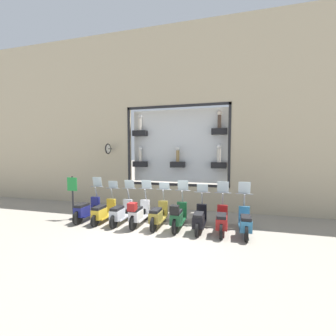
{
  "coord_description": "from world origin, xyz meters",
  "views": [
    {
      "loc": [
        -7.14,
        -2.46,
        2.78
      ],
      "look_at": [
        2.04,
        0.04,
        2.09
      ],
      "focal_mm": 24.0,
      "sensor_mm": 36.0,
      "label": 1
    }
  ],
  "objects_px": {
    "scooter_navy_8": "(86,210)",
    "scooter_red_1": "(222,221)",
    "scooter_olive_4": "(158,215)",
    "shop_sign_post": "(73,196)",
    "scooter_green_3": "(178,216)",
    "scooter_white_5": "(138,213)",
    "scooter_silver_6": "(121,213)",
    "scooter_black_2": "(199,219)",
    "scooter_yellow_7": "(103,212)",
    "scooter_teal_0": "(245,222)"
  },
  "relations": [
    {
      "from": "scooter_black_2",
      "to": "scooter_green_3",
      "type": "distance_m",
      "value": 0.77
    },
    {
      "from": "scooter_black_2",
      "to": "scooter_white_5",
      "type": "relative_size",
      "value": 0.99
    },
    {
      "from": "scooter_olive_4",
      "to": "shop_sign_post",
      "type": "xyz_separation_m",
      "value": [
        -0.0,
        3.68,
        0.53
      ]
    },
    {
      "from": "scooter_red_1",
      "to": "shop_sign_post",
      "type": "relative_size",
      "value": 1.01
    },
    {
      "from": "scooter_silver_6",
      "to": "scooter_navy_8",
      "type": "xyz_separation_m",
      "value": [
        0.01,
        1.52,
        0.02
      ]
    },
    {
      "from": "scooter_navy_8",
      "to": "shop_sign_post",
      "type": "bearing_deg",
      "value": 90.39
    },
    {
      "from": "scooter_navy_8",
      "to": "scooter_black_2",
      "type": "bearing_deg",
      "value": -90.11
    },
    {
      "from": "scooter_olive_4",
      "to": "scooter_black_2",
      "type": "bearing_deg",
      "value": -90.25
    },
    {
      "from": "scooter_black_2",
      "to": "scooter_navy_8",
      "type": "bearing_deg",
      "value": 89.89
    },
    {
      "from": "scooter_silver_6",
      "to": "scooter_navy_8",
      "type": "relative_size",
      "value": 1.0
    },
    {
      "from": "scooter_olive_4",
      "to": "scooter_green_3",
      "type": "bearing_deg",
      "value": -94.18
    },
    {
      "from": "scooter_olive_4",
      "to": "scooter_silver_6",
      "type": "bearing_deg",
      "value": 90.11
    },
    {
      "from": "scooter_silver_6",
      "to": "shop_sign_post",
      "type": "bearing_deg",
      "value": 89.97
    },
    {
      "from": "scooter_silver_6",
      "to": "scooter_yellow_7",
      "type": "relative_size",
      "value": 1.01
    },
    {
      "from": "scooter_navy_8",
      "to": "scooter_white_5",
      "type": "bearing_deg",
      "value": -91.49
    },
    {
      "from": "scooter_yellow_7",
      "to": "shop_sign_post",
      "type": "relative_size",
      "value": 1.0
    },
    {
      "from": "scooter_black_2",
      "to": "scooter_yellow_7",
      "type": "height_order",
      "value": "scooter_black_2"
    },
    {
      "from": "scooter_green_3",
      "to": "scooter_silver_6",
      "type": "relative_size",
      "value": 1.01
    },
    {
      "from": "scooter_olive_4",
      "to": "scooter_white_5",
      "type": "distance_m",
      "value": 0.76
    },
    {
      "from": "scooter_black_2",
      "to": "scooter_green_3",
      "type": "xyz_separation_m",
      "value": [
        -0.05,
        0.76,
        0.07
      ]
    },
    {
      "from": "scooter_teal_0",
      "to": "scooter_red_1",
      "type": "height_order",
      "value": "scooter_teal_0"
    },
    {
      "from": "scooter_navy_8",
      "to": "scooter_red_1",
      "type": "bearing_deg",
      "value": -90.03
    },
    {
      "from": "scooter_black_2",
      "to": "scooter_silver_6",
      "type": "relative_size",
      "value": 1.0
    },
    {
      "from": "scooter_green_3",
      "to": "scooter_olive_4",
      "type": "height_order",
      "value": "scooter_green_3"
    },
    {
      "from": "scooter_teal_0",
      "to": "shop_sign_post",
      "type": "bearing_deg",
      "value": 90.01
    },
    {
      "from": "scooter_teal_0",
      "to": "scooter_black_2",
      "type": "bearing_deg",
      "value": 90.23
    },
    {
      "from": "scooter_yellow_7",
      "to": "scooter_teal_0",
      "type": "bearing_deg",
      "value": -89.91
    },
    {
      "from": "scooter_black_2",
      "to": "scooter_olive_4",
      "type": "xyz_separation_m",
      "value": [
        0.01,
        1.52,
        0.02
      ]
    },
    {
      "from": "scooter_red_1",
      "to": "scooter_silver_6",
      "type": "relative_size",
      "value": 1.0
    },
    {
      "from": "scooter_black_2",
      "to": "scooter_red_1",
      "type": "bearing_deg",
      "value": -89.52
    },
    {
      "from": "scooter_red_1",
      "to": "scooter_black_2",
      "type": "xyz_separation_m",
      "value": [
        -0.01,
        0.76,
        -0.02
      ]
    },
    {
      "from": "scooter_green_3",
      "to": "scooter_white_5",
      "type": "bearing_deg",
      "value": 90.05
    },
    {
      "from": "scooter_yellow_7",
      "to": "scooter_olive_4",
      "type": "bearing_deg",
      "value": -89.79
    },
    {
      "from": "scooter_navy_8",
      "to": "shop_sign_post",
      "type": "relative_size",
      "value": 1.01
    },
    {
      "from": "scooter_silver_6",
      "to": "scooter_teal_0",
      "type": "bearing_deg",
      "value": -89.97
    },
    {
      "from": "scooter_white_5",
      "to": "shop_sign_post",
      "type": "relative_size",
      "value": 1.01
    },
    {
      "from": "scooter_red_1",
      "to": "scooter_white_5",
      "type": "xyz_separation_m",
      "value": [
        -0.06,
        3.04,
        0.05
      ]
    },
    {
      "from": "scooter_olive_4",
      "to": "scooter_teal_0",
      "type": "bearing_deg",
      "value": -90.01
    },
    {
      "from": "scooter_green_3",
      "to": "scooter_black_2",
      "type": "bearing_deg",
      "value": -86.32
    },
    {
      "from": "scooter_green_3",
      "to": "scooter_navy_8",
      "type": "xyz_separation_m",
      "value": [
        0.06,
        3.81,
        -0.04
      ]
    },
    {
      "from": "scooter_teal_0",
      "to": "scooter_black_2",
      "type": "xyz_separation_m",
      "value": [
        -0.01,
        1.52,
        -0.01
      ]
    },
    {
      "from": "scooter_teal_0",
      "to": "shop_sign_post",
      "type": "distance_m",
      "value": 6.74
    },
    {
      "from": "scooter_teal_0",
      "to": "scooter_silver_6",
      "type": "xyz_separation_m",
      "value": [
        -0.0,
        4.57,
        -0.0
      ]
    },
    {
      "from": "scooter_black_2",
      "to": "scooter_yellow_7",
      "type": "bearing_deg",
      "value": 90.03
    },
    {
      "from": "scooter_red_1",
      "to": "scooter_white_5",
      "type": "bearing_deg",
      "value": 91.07
    },
    {
      "from": "scooter_black_2",
      "to": "scooter_olive_4",
      "type": "distance_m",
      "value": 1.52
    },
    {
      "from": "scooter_white_5",
      "to": "scooter_yellow_7",
      "type": "relative_size",
      "value": 1.01
    },
    {
      "from": "scooter_navy_8",
      "to": "shop_sign_post",
      "type": "distance_m",
      "value": 0.82
    },
    {
      "from": "scooter_red_1",
      "to": "scooter_olive_4",
      "type": "bearing_deg",
      "value": 89.99
    },
    {
      "from": "scooter_red_1",
      "to": "scooter_white_5",
      "type": "height_order",
      "value": "scooter_red_1"
    }
  ]
}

